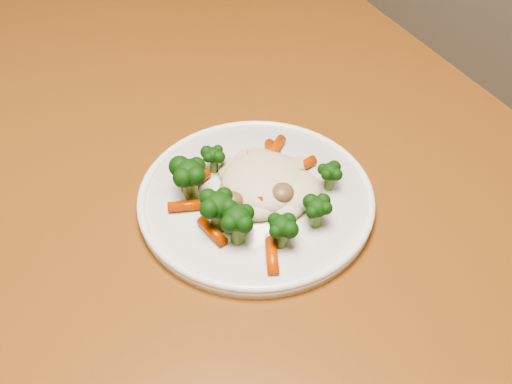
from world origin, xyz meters
TOP-DOWN VIEW (x-y plane):
  - dining_table at (-0.34, 0.13)m, footprint 1.37×1.18m
  - plate at (-0.26, 0.09)m, footprint 0.26×0.26m
  - meal at (-0.25, 0.08)m, footprint 0.18×0.18m

SIDE VIEW (x-z plane):
  - dining_table at x=-0.34m, z-range 0.27..1.02m
  - plate at x=-0.26m, z-range 0.75..0.76m
  - meal at x=-0.25m, z-range 0.76..0.81m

